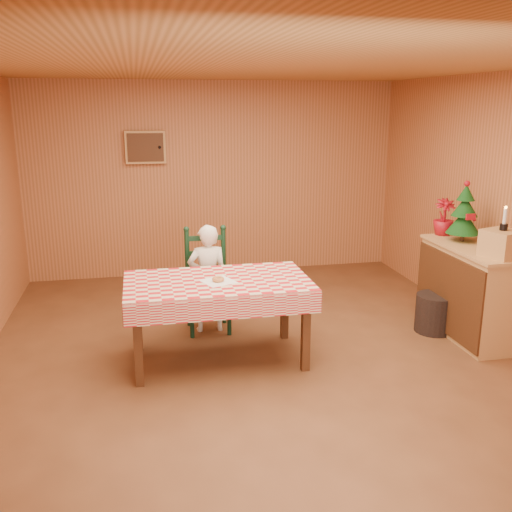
{
  "coord_description": "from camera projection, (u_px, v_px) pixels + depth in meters",
  "views": [
    {
      "loc": [
        -1.02,
        -4.71,
        2.28
      ],
      "look_at": [
        0.0,
        0.2,
        0.95
      ],
      "focal_mm": 40.0,
      "sensor_mm": 36.0,
      "label": 1
    }
  ],
  "objects": [
    {
      "name": "candle_set",
      "position": [
        504.0,
        223.0,
        5.16
      ],
      "size": [
        0.07,
        0.07,
        0.22
      ],
      "color": "black",
      "rests_on": "crate"
    },
    {
      "name": "ground",
      "position": [
        260.0,
        361.0,
        5.24
      ],
      "size": [
        6.0,
        6.0,
        0.0
      ],
      "primitive_type": "plane",
      "color": "brown",
      "rests_on": "ground"
    },
    {
      "name": "flower_arrangement",
      "position": [
        444.0,
        217.0,
        6.08
      ],
      "size": [
        0.25,
        0.25,
        0.39
      ],
      "primitive_type": "imported",
      "rotation": [
        0.0,
        0.0,
        -0.17
      ],
      "color": "maroon",
      "rests_on": "shelf_unit"
    },
    {
      "name": "dining_table",
      "position": [
        218.0,
        289.0,
        5.11
      ],
      "size": [
        1.66,
        0.96,
        0.77
      ],
      "color": "#4A2813",
      "rests_on": "ground"
    },
    {
      "name": "cabin_walls",
      "position": [
        248.0,
        156.0,
        5.28
      ],
      "size": [
        5.1,
        6.05,
        2.65
      ],
      "color": "#B26C40",
      "rests_on": "ground"
    },
    {
      "name": "storage_bin",
      "position": [
        435.0,
        313.0,
        5.89
      ],
      "size": [
        0.4,
        0.4,
        0.39
      ],
      "primitive_type": "cylinder",
      "rotation": [
        0.0,
        0.0,
        0.02
      ],
      "color": "black",
      "rests_on": "ground"
    },
    {
      "name": "napkin",
      "position": [
        218.0,
        281.0,
        5.04
      ],
      "size": [
        0.34,
        0.34,
        0.0
      ],
      "primitive_type": "cube",
      "rotation": [
        0.0,
        0.0,
        0.38
      ],
      "color": "white",
      "rests_on": "dining_table"
    },
    {
      "name": "shelf_unit",
      "position": [
        470.0,
        291.0,
        5.73
      ],
      "size": [
        0.54,
        1.24,
        0.93
      ],
      "color": "tan",
      "rests_on": "ground"
    },
    {
      "name": "ladder_chair",
      "position": [
        207.0,
        282.0,
        5.9
      ],
      "size": [
        0.44,
        0.4,
        1.08
      ],
      "color": "black",
      "rests_on": "ground"
    },
    {
      "name": "seated_child",
      "position": [
        208.0,
        279.0,
        5.83
      ],
      "size": [
        0.41,
        0.27,
        1.12
      ],
      "primitive_type": "imported",
      "rotation": [
        0.0,
        0.0,
        3.14
      ],
      "color": "white",
      "rests_on": "ground"
    },
    {
      "name": "christmas_tree",
      "position": [
        464.0,
        214.0,
        5.78
      ],
      "size": [
        0.34,
        0.34,
        0.62
      ],
      "color": "#4A2813",
      "rests_on": "shelf_unit"
    },
    {
      "name": "donut",
      "position": [
        218.0,
        279.0,
        5.03
      ],
      "size": [
        0.13,
        0.13,
        0.04
      ],
      "primitive_type": "torus",
      "rotation": [
        0.0,
        0.0,
        -0.22
      ],
      "color": "#C47E46",
      "rests_on": "napkin"
    },
    {
      "name": "crate",
      "position": [
        502.0,
        244.0,
        5.2
      ],
      "size": [
        0.38,
        0.38,
        0.25
      ],
      "primitive_type": "cube",
      "rotation": [
        0.0,
        0.0,
        0.33
      ],
      "color": "tan",
      "rests_on": "shelf_unit"
    }
  ]
}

